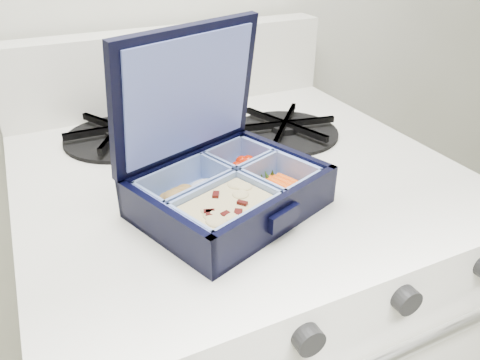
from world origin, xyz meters
TOP-DOWN VIEW (x-y plane):
  - bento_box at (-0.67, 1.56)m, footprint 0.26×0.23m
  - burner_grate at (-0.49, 1.73)m, footprint 0.21×0.21m
  - burner_grate_rear at (-0.75, 1.83)m, footprint 0.19×0.19m
  - fork at (-0.56, 1.69)m, footprint 0.07×0.16m

SIDE VIEW (x-z plane):
  - fork at x=-0.56m, z-range 0.92..0.92m
  - burner_grate_rear at x=-0.75m, z-range 0.92..0.94m
  - burner_grate at x=-0.49m, z-range 0.92..0.94m
  - bento_box at x=-0.67m, z-range 0.92..0.97m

